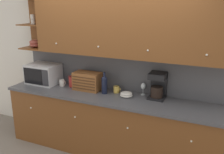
# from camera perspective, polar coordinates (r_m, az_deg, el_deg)

# --- Properties ---
(ground_plane) EXTENTS (24.00, 24.00, 0.00)m
(ground_plane) POSITION_cam_1_polar(r_m,az_deg,el_deg) (4.35, 1.20, -14.47)
(ground_plane) COLOR slate
(wall_back) EXTENTS (5.68, 0.06, 2.60)m
(wall_back) POSITION_cam_1_polar(r_m,az_deg,el_deg) (3.87, 1.49, 2.46)
(wall_back) COLOR silver
(wall_back) RESTS_ON ground_plane
(counter_unit) EXTENTS (3.30, 0.65, 0.94)m
(counter_unit) POSITION_cam_1_polar(r_m,az_deg,el_deg) (3.87, -0.58, -10.71)
(counter_unit) COLOR brown
(counter_unit) RESTS_ON ground_plane
(backsplash_panel) EXTENTS (3.28, 0.01, 0.57)m
(backsplash_panel) POSITION_cam_1_polar(r_m,az_deg,el_deg) (3.86, 1.28, 1.23)
(backsplash_panel) COLOR #4C4C51
(backsplash_panel) RESTS_ON counter_unit
(upper_cabinets) EXTENTS (3.28, 0.37, 0.82)m
(upper_cabinets) POSITION_cam_1_polar(r_m,az_deg,el_deg) (3.52, 2.90, 11.25)
(upper_cabinets) COLOR brown
(upper_cabinets) RESTS_ON backsplash_panel
(microwave) EXTENTS (0.52, 0.39, 0.33)m
(microwave) POSITION_cam_1_polar(r_m,az_deg,el_deg) (4.35, -15.39, 0.72)
(microwave) COLOR silver
(microwave) RESTS_ON counter_unit
(mug_blue_second) EXTENTS (0.10, 0.08, 0.10)m
(mug_blue_second) POSITION_cam_1_polar(r_m,az_deg,el_deg) (4.16, -11.32, -1.32)
(mug_blue_second) COLOR silver
(mug_blue_second) RESTS_ON counter_unit
(storage_canister) EXTENTS (0.12, 0.12, 0.18)m
(storage_canister) POSITION_cam_1_polar(r_m,az_deg,el_deg) (4.10, -9.08, -0.95)
(storage_canister) COLOR #B22D28
(storage_canister) RESTS_ON counter_unit
(bread_box) EXTENTS (0.42, 0.25, 0.28)m
(bread_box) POSITION_cam_1_polar(r_m,az_deg,el_deg) (3.90, -5.64, -0.94)
(bread_box) COLOR brown
(bread_box) RESTS_ON counter_unit
(wine_bottle) EXTENTS (0.09, 0.09, 0.33)m
(wine_bottle) POSITION_cam_1_polar(r_m,az_deg,el_deg) (3.72, -1.75, -1.59)
(wine_bottle) COLOR black
(wine_bottle) RESTS_ON counter_unit
(mug) EXTENTS (0.10, 0.09, 0.10)m
(mug) POSITION_cam_1_polar(r_m,az_deg,el_deg) (3.78, 1.06, -2.87)
(mug) COLOR gold
(mug) RESTS_ON counter_unit
(bowl_stack_on_counter) EXTENTS (0.19, 0.19, 0.07)m
(bowl_stack_on_counter) POSITION_cam_1_polar(r_m,az_deg,el_deg) (3.64, 3.31, -3.97)
(bowl_stack_on_counter) COLOR silver
(bowl_stack_on_counter) RESTS_ON counter_unit
(wine_glass) EXTENTS (0.07, 0.07, 0.19)m
(wine_glass) POSITION_cam_1_polar(r_m,az_deg,el_deg) (3.70, 7.14, -2.20)
(wine_glass) COLOR silver
(wine_glass) RESTS_ON counter_unit
(coffee_maker) EXTENTS (0.23, 0.25, 0.38)m
(coffee_maker) POSITION_cam_1_polar(r_m,az_deg,el_deg) (3.59, 10.41, -1.85)
(coffee_maker) COLOR black
(coffee_maker) RESTS_ON counter_unit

